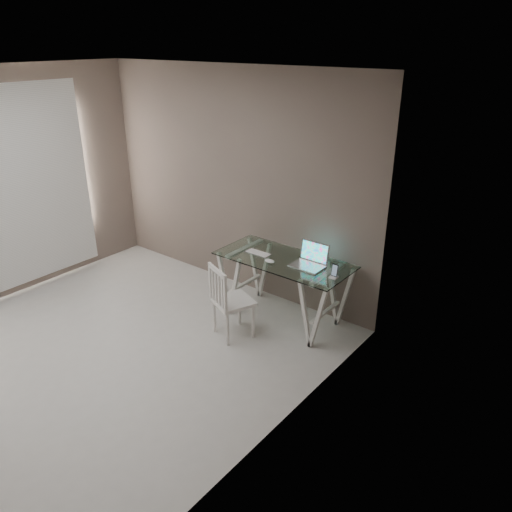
{
  "coord_description": "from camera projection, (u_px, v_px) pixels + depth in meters",
  "views": [
    {
      "loc": [
        3.85,
        -2.23,
        2.97
      ],
      "look_at": [
        0.89,
        1.55,
        0.85
      ],
      "focal_mm": 35.0,
      "sensor_mm": 36.0,
      "label": 1
    }
  ],
  "objects": [
    {
      "name": "mouse",
      "position": [
        270.0,
        261.0,
        5.34
      ],
      "size": [
        0.12,
        0.07,
        0.04
      ],
      "primitive_type": "ellipsoid",
      "color": "white",
      "rests_on": "desk"
    },
    {
      "name": "room",
      "position": [
        61.0,
        194.0,
        4.34
      ],
      "size": [
        4.5,
        4.52,
        2.71
      ],
      "color": "#AFADA8",
      "rests_on": "ground"
    },
    {
      "name": "laptop",
      "position": [
        310.0,
        260.0,
        5.27
      ],
      "size": [
        0.34,
        0.28,
        0.24
      ],
      "color": "silver",
      "rests_on": "desk"
    },
    {
      "name": "keyboard",
      "position": [
        258.0,
        253.0,
        5.57
      ],
      "size": [
        0.3,
        0.13,
        0.01
      ],
      "primitive_type": "cube",
      "color": "silver",
      "rests_on": "desk"
    },
    {
      "name": "chair",
      "position": [
        227.0,
        299.0,
        5.21
      ],
      "size": [
        0.49,
        0.49,
        0.83
      ],
      "rotation": [
        0.0,
        0.0,
        -0.38
      ],
      "color": "silver",
      "rests_on": "ground"
    },
    {
      "name": "desk",
      "position": [
        283.0,
        289.0,
        5.57
      ],
      "size": [
        1.5,
        0.7,
        0.75
      ],
      "color": "silver",
      "rests_on": "ground"
    },
    {
      "name": "phone_dock",
      "position": [
        334.0,
        274.0,
        4.99
      ],
      "size": [
        0.08,
        0.08,
        0.15
      ],
      "color": "white",
      "rests_on": "desk"
    }
  ]
}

